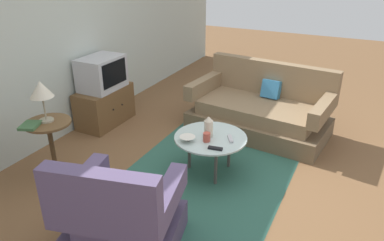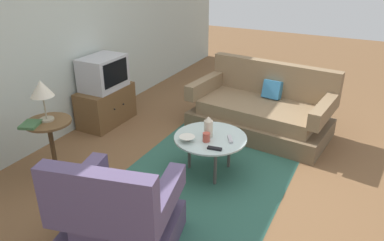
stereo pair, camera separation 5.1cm
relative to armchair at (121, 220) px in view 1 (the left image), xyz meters
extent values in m
plane|color=brown|center=(1.41, -0.21, -0.31)|extent=(16.00, 16.00, 0.00)
cube|color=#B2BCB2|center=(1.41, 2.00, 1.04)|extent=(9.00, 0.12, 2.70)
cube|color=#2D5B4C|center=(1.41, -0.15, -0.31)|extent=(2.46, 1.71, 0.00)
cube|color=#4B3E5C|center=(0.06, 0.01, -0.19)|extent=(0.97, 1.02, 0.24)
cube|color=#5B4C70|center=(0.06, 0.01, 0.02)|extent=(0.77, 0.71, 0.18)
cube|color=#5B4C70|center=(-0.26, -0.06, 0.36)|extent=(0.33, 0.87, 0.50)
cube|color=#5B4C70|center=(0.14, -0.34, 0.20)|extent=(0.81, 0.32, 0.19)
cube|color=#5B4C70|center=(-0.02, 0.36, 0.20)|extent=(0.81, 0.32, 0.19)
cube|color=brown|center=(2.60, -0.33, -0.19)|extent=(1.12, 1.87, 0.24)
cube|color=#846B4C|center=(2.60, -0.33, 0.02)|extent=(0.96, 1.58, 0.18)
cube|color=#846B4C|center=(3.00, -0.37, 0.34)|extent=(0.33, 1.78, 0.46)
cube|color=#846B4C|center=(2.69, 0.49, 0.21)|extent=(0.95, 0.24, 0.21)
cube|color=#846B4C|center=(2.51, -1.14, 0.21)|extent=(0.95, 0.24, 0.21)
cube|color=teal|center=(2.86, -0.40, 0.23)|extent=(0.20, 0.26, 0.26)
cylinder|color=#B2C6C1|center=(1.41, -0.15, 0.11)|extent=(0.78, 0.78, 0.02)
cylinder|color=#4C4742|center=(1.38, 0.09, -0.10)|extent=(0.04, 0.04, 0.42)
cylinder|color=#4C4742|center=(1.22, -0.30, -0.10)|extent=(0.04, 0.04, 0.42)
cylinder|color=#4C4742|center=(1.60, -0.30, -0.10)|extent=(0.04, 0.04, 0.42)
cylinder|color=brown|center=(0.58, 1.31, 0.33)|extent=(0.47, 0.47, 0.02)
cylinder|color=#47311C|center=(0.58, 1.31, 0.00)|extent=(0.05, 0.05, 0.63)
cylinder|color=#47311C|center=(0.58, 1.31, -0.30)|extent=(0.26, 0.26, 0.02)
cube|color=brown|center=(1.93, 1.69, -0.05)|extent=(0.83, 0.43, 0.52)
sphere|color=black|center=(1.83, 1.46, -0.03)|extent=(0.02, 0.02, 0.02)
sphere|color=black|center=(2.02, 1.46, -0.03)|extent=(0.02, 0.02, 0.02)
cube|color=#B7B7BC|center=(1.93, 1.68, 0.43)|extent=(0.60, 0.43, 0.44)
cube|color=black|center=(1.93, 1.47, 0.45)|extent=(0.48, 0.01, 0.32)
cylinder|color=#9E937A|center=(0.59, 1.33, 0.35)|extent=(0.15, 0.15, 0.02)
cylinder|color=#9E937A|center=(0.59, 1.33, 0.48)|extent=(0.02, 0.02, 0.24)
cone|color=beige|center=(0.59, 1.33, 0.69)|extent=(0.23, 0.23, 0.17)
cylinder|color=beige|center=(1.41, -0.12, 0.21)|extent=(0.10, 0.10, 0.18)
cone|color=beige|center=(1.41, -0.12, 0.33)|extent=(0.09, 0.09, 0.05)
cylinder|color=#B74C3D|center=(1.30, -0.16, 0.17)|extent=(0.08, 0.08, 0.10)
torus|color=#B74C3D|center=(1.35, -0.16, 0.17)|extent=(0.07, 0.01, 0.07)
cone|color=silver|center=(1.21, 0.02, 0.15)|extent=(0.17, 0.17, 0.05)
cube|color=black|center=(1.18, -0.30, 0.13)|extent=(0.07, 0.15, 0.02)
cube|color=#B2B2B7|center=(1.44, -0.37, 0.13)|extent=(0.16, 0.11, 0.02)
cube|color=#3D663D|center=(0.42, 1.37, 0.36)|extent=(0.25, 0.23, 0.03)
camera|label=1|loc=(-1.83, -1.53, 1.94)|focal=34.65mm
camera|label=2|loc=(-1.81, -1.57, 1.94)|focal=34.65mm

